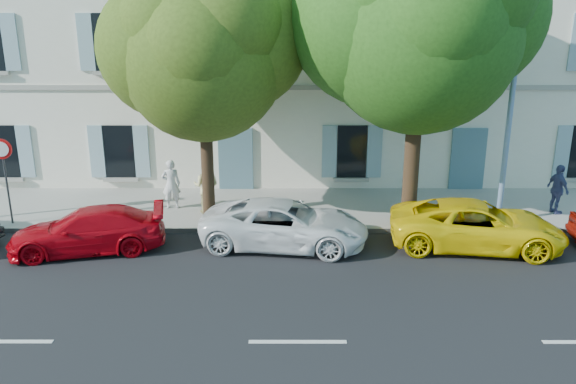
{
  "coord_description": "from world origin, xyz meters",
  "views": [
    {
      "loc": [
        -0.18,
        -14.08,
        6.21
      ],
      "look_at": [
        -0.21,
        2.0,
        1.4
      ],
      "focal_mm": 35.0,
      "sensor_mm": 36.0,
      "label": 1
    }
  ],
  "objects_px": {
    "road_sign": "(4,163)",
    "street_lamp": "(517,69)",
    "car_red_coupe": "(88,230)",
    "pedestrian_b": "(206,186)",
    "pedestrian_c": "(558,189)",
    "tree_left": "(203,59)",
    "tree_right": "(420,34)",
    "car_white_coupe": "(285,224)",
    "pedestrian_a": "(171,184)",
    "car_yellow_supercar": "(476,225)"
  },
  "relations": [
    {
      "from": "road_sign",
      "to": "street_lamp",
      "type": "distance_m",
      "value": 15.75
    },
    {
      "from": "car_red_coupe",
      "to": "road_sign",
      "type": "distance_m",
      "value": 3.92
    },
    {
      "from": "street_lamp",
      "to": "pedestrian_b",
      "type": "height_order",
      "value": "street_lamp"
    },
    {
      "from": "street_lamp",
      "to": "pedestrian_c",
      "type": "height_order",
      "value": "street_lamp"
    },
    {
      "from": "tree_left",
      "to": "pedestrian_c",
      "type": "bearing_deg",
      "value": 1.77
    },
    {
      "from": "tree_left",
      "to": "tree_right",
      "type": "xyz_separation_m",
      "value": [
        6.41,
        -0.54,
        0.73
      ]
    },
    {
      "from": "car_white_coupe",
      "to": "pedestrian_a",
      "type": "height_order",
      "value": "pedestrian_a"
    },
    {
      "from": "tree_right",
      "to": "road_sign",
      "type": "bearing_deg",
      "value": -179.45
    },
    {
      "from": "car_yellow_supercar",
      "to": "street_lamp",
      "type": "xyz_separation_m",
      "value": [
        1.3,
        1.61,
        4.28
      ]
    },
    {
      "from": "pedestrian_c",
      "to": "tree_right",
      "type": "bearing_deg",
      "value": 87.29
    },
    {
      "from": "street_lamp",
      "to": "car_yellow_supercar",
      "type": "bearing_deg",
      "value": -128.97
    },
    {
      "from": "car_yellow_supercar",
      "to": "car_white_coupe",
      "type": "bearing_deg",
      "value": 96.74
    },
    {
      "from": "car_red_coupe",
      "to": "car_yellow_supercar",
      "type": "distance_m",
      "value": 11.1
    },
    {
      "from": "car_white_coupe",
      "to": "tree_left",
      "type": "distance_m",
      "value": 5.62
    },
    {
      "from": "car_red_coupe",
      "to": "pedestrian_c",
      "type": "height_order",
      "value": "pedestrian_c"
    },
    {
      "from": "tree_left",
      "to": "pedestrian_c",
      "type": "relative_size",
      "value": 4.73
    },
    {
      "from": "road_sign",
      "to": "pedestrian_a",
      "type": "height_order",
      "value": "road_sign"
    },
    {
      "from": "car_white_coupe",
      "to": "road_sign",
      "type": "height_order",
      "value": "road_sign"
    },
    {
      "from": "car_yellow_supercar",
      "to": "tree_right",
      "type": "distance_m",
      "value": 5.76
    },
    {
      "from": "car_white_coupe",
      "to": "pedestrian_a",
      "type": "distance_m",
      "value": 4.96
    },
    {
      "from": "car_red_coupe",
      "to": "tree_left",
      "type": "relative_size",
      "value": 0.54
    },
    {
      "from": "road_sign",
      "to": "car_red_coupe",
      "type": "bearing_deg",
      "value": -31.41
    },
    {
      "from": "car_white_coupe",
      "to": "tree_right",
      "type": "height_order",
      "value": "tree_right"
    },
    {
      "from": "car_white_coupe",
      "to": "street_lamp",
      "type": "height_order",
      "value": "street_lamp"
    },
    {
      "from": "tree_left",
      "to": "pedestrian_b",
      "type": "relative_size",
      "value": 4.34
    },
    {
      "from": "car_yellow_supercar",
      "to": "tree_left",
      "type": "bearing_deg",
      "value": 82.07
    },
    {
      "from": "tree_left",
      "to": "pedestrian_b",
      "type": "xyz_separation_m",
      "value": [
        -0.13,
        0.45,
        -4.16
      ]
    },
    {
      "from": "road_sign",
      "to": "pedestrian_c",
      "type": "bearing_deg",
      "value": 3.3
    },
    {
      "from": "pedestrian_b",
      "to": "tree_left",
      "type": "bearing_deg",
      "value": 115.84
    },
    {
      "from": "car_white_coupe",
      "to": "pedestrian_b",
      "type": "xyz_separation_m",
      "value": [
        -2.63,
        2.61,
        0.39
      ]
    },
    {
      "from": "road_sign",
      "to": "pedestrian_c",
      "type": "xyz_separation_m",
      "value": [
        17.69,
        1.02,
        -1.13
      ]
    },
    {
      "from": "car_red_coupe",
      "to": "pedestrian_b",
      "type": "bearing_deg",
      "value": 123.6
    },
    {
      "from": "car_white_coupe",
      "to": "pedestrian_c",
      "type": "relative_size",
      "value": 2.89
    },
    {
      "from": "car_yellow_supercar",
      "to": "street_lamp",
      "type": "height_order",
      "value": "street_lamp"
    },
    {
      "from": "tree_right",
      "to": "tree_left",
      "type": "bearing_deg",
      "value": 175.15
    },
    {
      "from": "tree_left",
      "to": "tree_right",
      "type": "bearing_deg",
      "value": -4.85
    },
    {
      "from": "street_lamp",
      "to": "pedestrian_a",
      "type": "relative_size",
      "value": 4.99
    },
    {
      "from": "tree_left",
      "to": "pedestrian_b",
      "type": "height_order",
      "value": "tree_left"
    },
    {
      "from": "car_white_coupe",
      "to": "road_sign",
      "type": "xyz_separation_m",
      "value": [
        -8.67,
        1.49,
        1.45
      ]
    },
    {
      "from": "car_white_coupe",
      "to": "tree_right",
      "type": "xyz_separation_m",
      "value": [
        3.92,
        1.61,
        5.27
      ]
    },
    {
      "from": "car_red_coupe",
      "to": "pedestrian_a",
      "type": "xyz_separation_m",
      "value": [
        1.69,
        3.46,
        0.38
      ]
    },
    {
      "from": "pedestrian_c",
      "to": "car_white_coupe",
      "type": "bearing_deg",
      "value": 92.86
    },
    {
      "from": "car_red_coupe",
      "to": "street_lamp",
      "type": "distance_m",
      "value": 13.27
    },
    {
      "from": "tree_left",
      "to": "street_lamp",
      "type": "bearing_deg",
      "value": -4.05
    },
    {
      "from": "road_sign",
      "to": "pedestrian_b",
      "type": "xyz_separation_m",
      "value": [
        6.05,
        1.12,
        -1.06
      ]
    },
    {
      "from": "tree_right",
      "to": "car_yellow_supercar",
      "type": "bearing_deg",
      "value": -47.24
    },
    {
      "from": "road_sign",
      "to": "pedestrian_c",
      "type": "distance_m",
      "value": 17.76
    },
    {
      "from": "road_sign",
      "to": "pedestrian_b",
      "type": "height_order",
      "value": "road_sign"
    },
    {
      "from": "car_yellow_supercar",
      "to": "tree_left",
      "type": "height_order",
      "value": "tree_left"
    },
    {
      "from": "pedestrian_a",
      "to": "pedestrian_c",
      "type": "height_order",
      "value": "pedestrian_a"
    }
  ]
}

